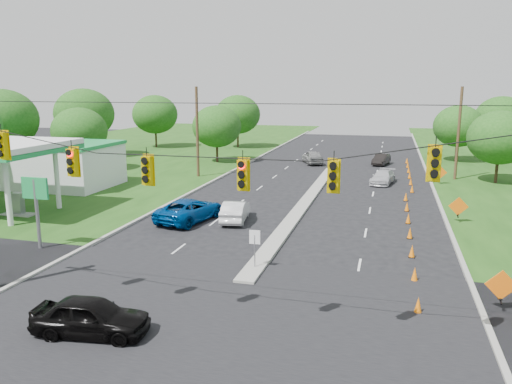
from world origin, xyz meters
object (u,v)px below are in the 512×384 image
(black_sedan, at_px, (91,317))
(blue_pickup, at_px, (190,210))
(gas_station, at_px, (38,161))
(white_sedan, at_px, (235,211))

(black_sedan, distance_m, blue_pickup, 16.09)
(gas_station, distance_m, blue_pickup, 18.17)
(white_sedan, relative_size, blue_pickup, 0.76)
(gas_station, height_order, blue_pickup, gas_station)
(gas_station, relative_size, black_sedan, 4.61)
(gas_station, height_order, black_sedan, gas_station)
(gas_station, bearing_deg, blue_pickup, -20.67)
(black_sedan, height_order, white_sedan, black_sedan)
(gas_station, height_order, white_sedan, gas_station)
(black_sedan, bearing_deg, blue_pickup, 2.46)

